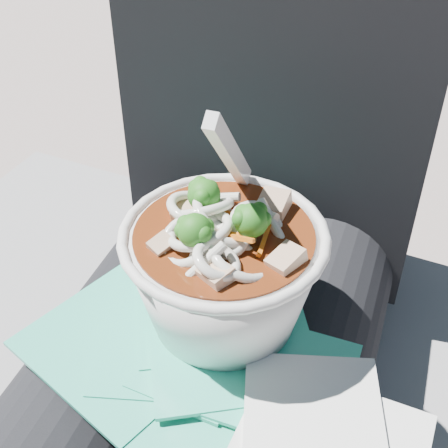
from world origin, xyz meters
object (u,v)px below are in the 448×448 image
(lap, at_px, (189,403))
(plastic_bag, at_px, (200,340))
(person_body, at_px, (221,321))
(udon_bowl, at_px, (224,266))

(lap, height_order, plastic_bag, plastic_bag)
(person_body, bearing_deg, plastic_bag, -83.17)
(plastic_bag, bearing_deg, lap, -133.05)
(plastic_bag, bearing_deg, udon_bowl, 65.22)
(lap, relative_size, udon_bowl, 2.33)
(person_body, distance_m, udon_bowl, 0.15)
(udon_bowl, bearing_deg, lap, -120.72)
(person_body, xyz_separation_m, udon_bowl, (0.02, -0.05, 0.13))
(lap, relative_size, plastic_bag, 1.46)
(plastic_bag, bearing_deg, person_body, 96.83)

